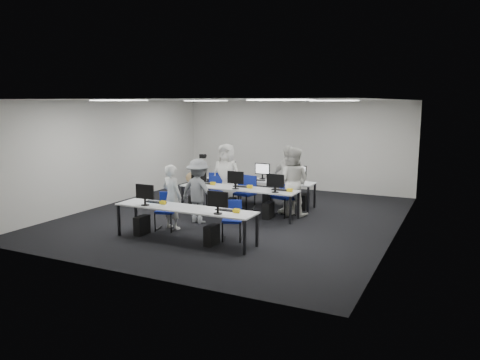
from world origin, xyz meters
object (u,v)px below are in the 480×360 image
at_px(chair_2, 215,198).
at_px(chair_5, 218,194).
at_px(chair_0, 166,218).
at_px(student_3, 288,180).
at_px(student_1, 293,181).
at_px(desk_mid, 239,190).
at_px(chair_6, 247,198).
at_px(chair_1, 232,228).
at_px(chair_3, 245,200).
at_px(desk_front, 185,210).
at_px(student_2, 226,175).
at_px(student_0, 172,197).
at_px(chair_4, 283,204).
at_px(chair_7, 290,204).
at_px(photographer, 199,191).

distance_m(chair_2, chair_5, 0.54).
relative_size(chair_0, student_3, 0.47).
relative_size(chair_2, student_1, 0.49).
height_order(desk_mid, chair_2, chair_2).
distance_m(chair_6, student_1, 1.58).
height_order(chair_1, student_1, student_1).
height_order(chair_3, student_1, student_1).
bearing_deg(desk_front, chair_6, 92.77).
distance_m(student_2, student_3, 1.87).
relative_size(chair_0, student_1, 0.48).
xyz_separation_m(chair_6, student_1, (1.44, -0.22, 0.61)).
bearing_deg(chair_1, student_2, 97.94).
bearing_deg(student_0, chair_3, -96.89).
distance_m(chair_4, chair_5, 2.27).
bearing_deg(chair_7, chair_5, 169.31).
distance_m(chair_3, photographer, 1.74).
bearing_deg(chair_3, photographer, -97.31).
bearing_deg(chair_5, chair_2, -87.71).
distance_m(student_1, student_3, 0.19).
bearing_deg(chair_2, chair_3, -15.04).
distance_m(chair_0, chair_5, 3.01).
distance_m(student_1, student_2, 2.05).
xyz_separation_m(chair_7, student_3, (-0.07, -0.05, 0.64)).
xyz_separation_m(desk_mid, student_0, (-0.81, -1.88, 0.08)).
relative_size(chair_0, photographer, 0.55).
bearing_deg(chair_1, desk_front, -170.47).
relative_size(chair_0, chair_7, 1.01).
xyz_separation_m(chair_1, student_3, (0.24, 2.78, 0.65)).
xyz_separation_m(desk_mid, student_2, (-0.77, 0.78, 0.22)).
height_order(chair_2, chair_5, chair_5).
bearing_deg(chair_5, student_2, -43.94).
bearing_deg(desk_front, chair_4, 70.65).
bearing_deg(chair_6, desk_mid, -95.38).
relative_size(desk_front, chair_1, 3.80).
bearing_deg(student_0, chair_4, -117.06).
distance_m(desk_front, desk_mid, 2.60).
bearing_deg(student_2, chair_6, 4.42).
height_order(chair_3, chair_4, chair_4).
distance_m(chair_1, chair_4, 2.54).
bearing_deg(chair_7, student_3, -151.53).
relative_size(chair_1, photographer, 0.53).
height_order(chair_5, chair_6, chair_5).
bearing_deg(chair_5, desk_mid, -58.25).
height_order(desk_front, student_2, student_2).
distance_m(chair_0, chair_6, 2.97).
height_order(desk_front, chair_5, chair_5).
height_order(desk_front, chair_2, chair_2).
bearing_deg(chair_5, chair_0, -103.37).
bearing_deg(chair_5, desk_front, -90.51).
bearing_deg(chair_4, photographer, -122.93).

